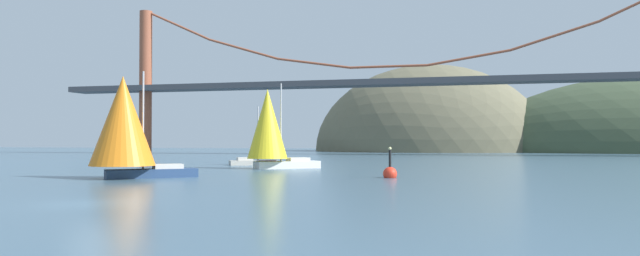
{
  "coord_description": "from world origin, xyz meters",
  "views": [
    {
      "loc": [
        16.97,
        -23.72,
        2.91
      ],
      "look_at": [
        0.0,
        40.78,
        4.29
      ],
      "focal_mm": 33.22,
      "sensor_mm": 36.0,
      "label": 1
    }
  ],
  "objects_px": {
    "sailboat_orange_sail": "(124,123)",
    "channel_buoy": "(390,173)",
    "sailboat_red_spinnaker": "(267,139)",
    "sailboat_yellow_sail": "(269,127)"
  },
  "relations": [
    {
      "from": "sailboat_orange_sail",
      "to": "channel_buoy",
      "type": "relative_size",
      "value": 3.13
    },
    {
      "from": "sailboat_orange_sail",
      "to": "channel_buoy",
      "type": "xyz_separation_m",
      "value": [
        19.45,
        5.97,
        -3.82
      ]
    },
    {
      "from": "channel_buoy",
      "to": "sailboat_orange_sail",
      "type": "bearing_deg",
      "value": -162.94
    },
    {
      "from": "sailboat_yellow_sail",
      "to": "sailboat_orange_sail",
      "type": "xyz_separation_m",
      "value": [
        -5.49,
        -17.38,
        -0.03
      ]
    },
    {
      "from": "sailboat_red_spinnaker",
      "to": "channel_buoy",
      "type": "xyz_separation_m",
      "value": [
        17.46,
        -20.22,
        -2.74
      ]
    },
    {
      "from": "sailboat_red_spinnaker",
      "to": "channel_buoy",
      "type": "height_order",
      "value": "sailboat_red_spinnaker"
    },
    {
      "from": "sailboat_orange_sail",
      "to": "sailboat_yellow_sail",
      "type": "bearing_deg",
      "value": 72.47
    },
    {
      "from": "channel_buoy",
      "to": "sailboat_yellow_sail",
      "type": "bearing_deg",
      "value": 140.76
    },
    {
      "from": "sailboat_orange_sail",
      "to": "channel_buoy",
      "type": "distance_m",
      "value": 20.7
    },
    {
      "from": "sailboat_orange_sail",
      "to": "sailboat_red_spinnaker",
      "type": "bearing_deg",
      "value": 85.65
    }
  ]
}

